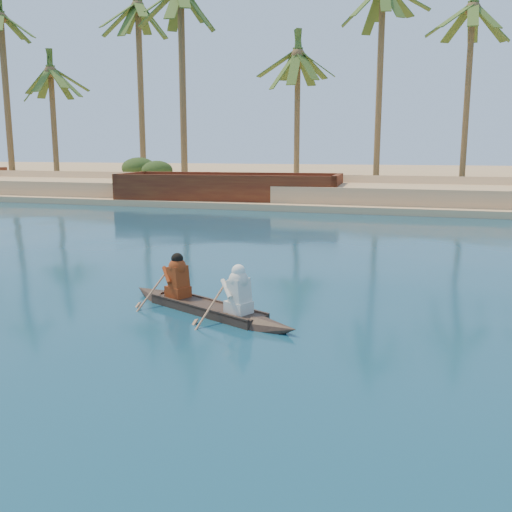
% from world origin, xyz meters
% --- Properties ---
extents(ground, '(160.00, 160.00, 0.00)m').
position_xyz_m(ground, '(0.00, 0.00, 0.00)').
color(ground, navy).
rests_on(ground, ground).
extents(sandy_embankment, '(150.00, 51.00, 1.50)m').
position_xyz_m(sandy_embankment, '(0.00, 46.89, 0.53)').
color(sandy_embankment, '#DAAF7B').
rests_on(sandy_embankment, ground).
extents(palm_grove, '(110.00, 14.00, 16.00)m').
position_xyz_m(palm_grove, '(0.00, 35.00, 8.00)').
color(palm_grove, '#3E5D20').
rests_on(palm_grove, ground).
extents(shrub_cluster, '(100.00, 6.00, 2.40)m').
position_xyz_m(shrub_cluster, '(0.00, 31.50, 1.20)').
color(shrub_cluster, '#233814').
rests_on(shrub_cluster, ground).
extents(canoe, '(4.60, 2.56, 1.31)m').
position_xyz_m(canoe, '(-2.97, 2.64, 0.25)').
color(canoe, '#3E2C22').
rests_on(canoe, ground).
extents(barge_mid, '(13.75, 5.65, 2.23)m').
position_xyz_m(barge_mid, '(-10.81, 24.96, 0.78)').
color(barge_mid, brown).
rests_on(barge_mid, ground).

